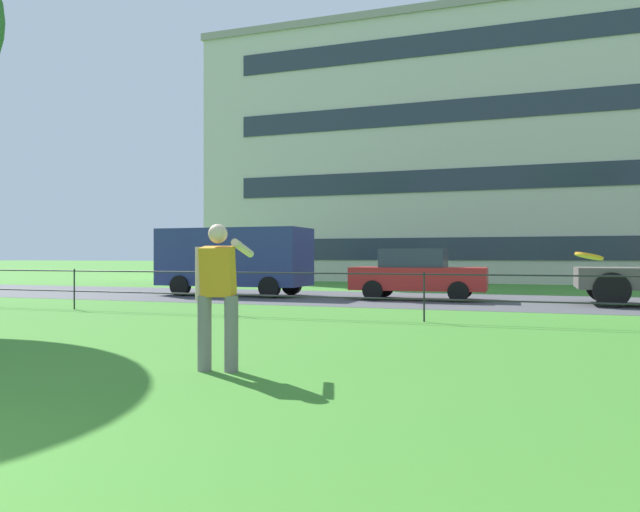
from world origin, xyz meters
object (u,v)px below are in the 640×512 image
Objects in this scene: panel_van_far_left at (235,257)px; person_thrower at (218,292)px; car_red_right at (418,274)px; apartment_building_background at (502,163)px; frisbee at (589,256)px.

person_thrower is at bearing -63.49° from panel_van_far_left.
apartment_building_background reaches higher than car_red_right.
frisbee is at bearing -72.04° from car_red_right.
frisbee is 0.09× the size of car_red_right.
panel_van_far_left is 6.16m from car_red_right.
apartment_building_background is at bearing 86.76° from person_thrower.
panel_van_far_left is 0.16× the size of apartment_building_background.
panel_van_far_left is 21.77m from apartment_building_background.
apartment_building_background is at bearing 85.23° from car_red_right.
person_thrower is at bearing -90.76° from car_red_right.
person_thrower is at bearing -173.47° from frisbee.
person_thrower reaches higher than car_red_right.
apartment_building_background is at bearing 93.93° from frisbee.
car_red_right is at bearing 89.24° from person_thrower.
person_thrower is 12.05m from car_red_right.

